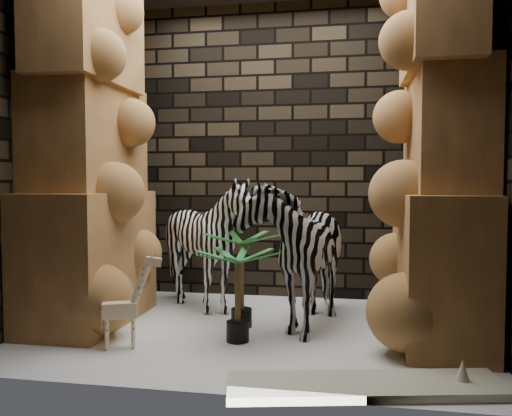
% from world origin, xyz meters
% --- Properties ---
extents(floor, '(3.50, 3.50, 0.00)m').
position_xyz_m(floor, '(0.00, 0.00, 0.00)').
color(floor, white).
rests_on(floor, ground).
extents(wall_back, '(3.50, 0.00, 3.50)m').
position_xyz_m(wall_back, '(0.00, 1.25, 1.50)').
color(wall_back, black).
rests_on(wall_back, ground).
extents(wall_front, '(3.50, 0.00, 3.50)m').
position_xyz_m(wall_front, '(0.00, -1.25, 1.50)').
color(wall_front, black).
rests_on(wall_front, ground).
extents(wall_left, '(0.00, 3.00, 3.00)m').
position_xyz_m(wall_left, '(-1.75, 0.00, 1.50)').
color(wall_left, black).
rests_on(wall_left, ground).
extents(wall_right, '(0.00, 3.00, 3.00)m').
position_xyz_m(wall_right, '(1.75, 0.00, 1.50)').
color(wall_right, black).
rests_on(wall_right, ground).
extents(rock_pillar_left, '(0.68, 1.30, 3.00)m').
position_xyz_m(rock_pillar_left, '(-1.40, 0.00, 1.50)').
color(rock_pillar_left, '#CE8B48').
rests_on(rock_pillar_left, floor).
extents(rock_pillar_right, '(0.58, 1.25, 3.00)m').
position_xyz_m(rock_pillar_right, '(1.42, 0.00, 1.50)').
color(rock_pillar_right, '#CE8B48').
rests_on(rock_pillar_right, floor).
extents(zebra_right, '(0.80, 1.27, 1.41)m').
position_xyz_m(zebra_right, '(0.33, 0.25, 0.71)').
color(zebra_right, white).
rests_on(zebra_right, floor).
extents(zebra_left, '(1.09, 1.30, 1.10)m').
position_xyz_m(zebra_left, '(-0.51, 0.54, 0.55)').
color(zebra_left, white).
rests_on(zebra_left, floor).
extents(giraffe_toy, '(0.38, 0.25, 0.70)m').
position_xyz_m(giraffe_toy, '(-0.85, -0.61, 0.35)').
color(giraffe_toy, '#FFE2B1').
rests_on(giraffe_toy, floor).
extents(palm_front, '(0.36, 0.36, 0.79)m').
position_xyz_m(palm_front, '(-0.11, 0.09, 0.40)').
color(palm_front, '#236F28').
rests_on(palm_front, floor).
extents(palm_back, '(0.36, 0.36, 0.70)m').
position_xyz_m(palm_back, '(-0.06, -0.30, 0.35)').
color(palm_back, '#236F28').
rests_on(palm_back, floor).
extents(surfboard, '(1.63, 0.71, 0.05)m').
position_xyz_m(surfboard, '(0.86, -1.05, 0.03)').
color(surfboard, beige).
rests_on(surfboard, floor).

